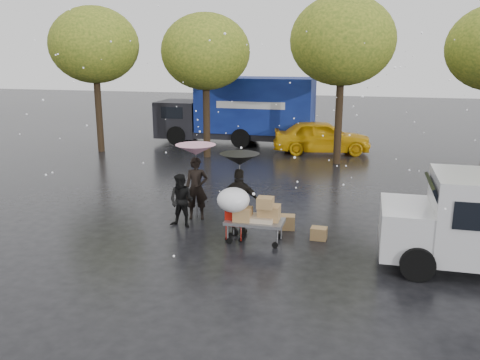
% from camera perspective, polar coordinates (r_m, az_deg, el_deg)
% --- Properties ---
extents(ground, '(90.00, 90.00, 0.00)m').
position_cam_1_polar(ground, '(13.75, -2.50, -6.34)').
color(ground, black).
rests_on(ground, ground).
extents(person_pink, '(0.77, 0.60, 1.85)m').
position_cam_1_polar(person_pink, '(14.95, -4.90, -0.94)').
color(person_pink, black).
rests_on(person_pink, ground).
extents(person_middle, '(0.79, 0.65, 1.52)m').
position_cam_1_polar(person_middle, '(14.34, -6.58, -2.33)').
color(person_middle, black).
rests_on(person_middle, ground).
extents(person_black, '(1.11, 0.53, 1.83)m').
position_cam_1_polar(person_black, '(13.56, -0.04, -2.53)').
color(person_black, black).
rests_on(person_black, ground).
extents(umbrella_pink, '(1.17, 1.17, 2.23)m').
position_cam_1_polar(umbrella_pink, '(14.69, -4.99, 3.39)').
color(umbrella_pink, '#4C4C4C').
rests_on(umbrella_pink, ground).
extents(umbrella_black, '(1.05, 1.05, 2.25)m').
position_cam_1_polar(umbrella_black, '(13.27, -0.04, 2.33)').
color(umbrella_black, '#4C4C4C').
rests_on(umbrella_black, ground).
extents(vendor_cart, '(1.52, 0.80, 1.27)m').
position_cam_1_polar(vendor_cart, '(13.12, 2.02, -3.99)').
color(vendor_cart, slate).
rests_on(vendor_cart, ground).
extents(shopping_cart, '(0.84, 0.84, 1.46)m').
position_cam_1_polar(shopping_cart, '(13.03, -0.71, -2.56)').
color(shopping_cart, '#AA1309').
rests_on(shopping_cart, ground).
extents(blue_truck, '(8.30, 2.60, 3.50)m').
position_cam_1_polar(blue_truck, '(26.97, 0.01, 7.77)').
color(blue_truck, navy).
rests_on(blue_truck, ground).
extents(box_ground_near, '(0.48, 0.41, 0.39)m').
position_cam_1_polar(box_ground_near, '(14.29, 5.30, -4.73)').
color(box_ground_near, olive).
rests_on(box_ground_near, ground).
extents(box_ground_far, '(0.43, 0.34, 0.32)m').
position_cam_1_polar(box_ground_far, '(13.64, 8.83, -5.95)').
color(box_ground_far, olive).
rests_on(box_ground_far, ground).
extents(yellow_taxi, '(4.94, 2.73, 1.59)m').
position_cam_1_polar(yellow_taxi, '(25.00, 9.17, 4.84)').
color(yellow_taxi, '#E7A80C').
rests_on(yellow_taxi, ground).
extents(tree_row, '(21.60, 4.40, 7.12)m').
position_cam_1_polar(tree_row, '(22.70, 3.65, 14.76)').
color(tree_row, black).
rests_on(tree_row, ground).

